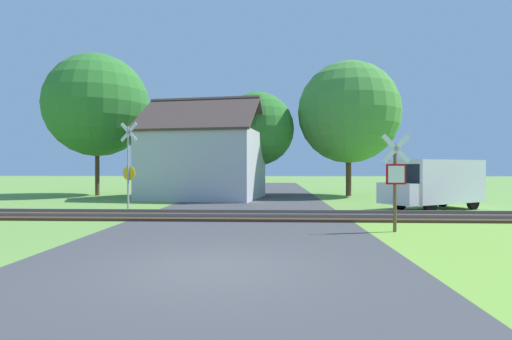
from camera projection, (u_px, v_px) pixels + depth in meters
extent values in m
plane|color=#6B9942|center=(210.00, 269.00, 7.49)|extent=(160.00, 160.00, 0.00)
cube|color=#424244|center=(223.00, 247.00, 9.49)|extent=(7.98, 80.00, 0.01)
cube|color=#422D1E|center=(242.00, 216.00, 15.18)|extent=(60.00, 2.60, 0.10)
cube|color=slate|center=(243.00, 211.00, 15.89)|extent=(60.00, 0.08, 0.12)
cube|color=slate|center=(240.00, 215.00, 14.46)|extent=(60.00, 0.08, 0.12)
cylinder|color=brown|center=(395.00, 188.00, 11.75)|extent=(0.10, 0.10, 2.60)
cube|color=red|center=(396.00, 174.00, 11.68)|extent=(0.60, 0.11, 0.60)
cube|color=white|center=(396.00, 174.00, 11.66)|extent=(0.49, 0.08, 0.49)
cube|color=white|center=(396.00, 149.00, 11.68)|extent=(0.87, 0.15, 0.88)
cube|color=white|center=(396.00, 149.00, 11.68)|extent=(0.87, 0.15, 0.88)
cylinder|color=#9E9EA5|center=(128.00, 168.00, 17.86)|extent=(0.09, 0.09, 3.74)
cube|color=white|center=(129.00, 132.00, 17.91)|extent=(0.86, 0.25, 0.88)
cube|color=white|center=(129.00, 132.00, 17.91)|extent=(0.86, 0.25, 0.88)
cylinder|color=yellow|center=(129.00, 173.00, 17.92)|extent=(0.63, 0.19, 0.64)
cube|color=#B7B7BC|center=(204.00, 165.00, 24.70)|extent=(7.45, 6.81, 4.09)
cube|color=#473833|center=(196.00, 113.00, 23.23)|extent=(7.40, 4.32, 2.32)
cube|color=#473833|center=(211.00, 119.00, 26.13)|extent=(7.40, 4.32, 2.32)
cube|color=brown|center=(233.00, 114.00, 24.33)|extent=(0.57, 0.57, 1.10)
cylinder|color=#513823|center=(349.00, 173.00, 26.67)|extent=(0.36, 0.36, 3.04)
sphere|color=#478E38|center=(349.00, 112.00, 26.64)|extent=(6.78, 6.78, 6.78)
cylinder|color=#513823|center=(97.00, 170.00, 27.08)|extent=(0.28, 0.28, 3.53)
sphere|color=#337A2D|center=(97.00, 105.00, 27.05)|extent=(6.91, 6.91, 6.91)
cylinder|color=#513823|center=(258.00, 176.00, 27.44)|extent=(0.47, 0.47, 2.67)
sphere|color=#337A2D|center=(258.00, 129.00, 27.42)|extent=(5.02, 5.02, 5.02)
cube|color=white|center=(437.00, 181.00, 18.00)|extent=(4.58, 3.77, 1.90)
cube|color=white|center=(398.00, 194.00, 16.85)|extent=(1.52, 1.91, 0.90)
cube|color=#19232D|center=(404.00, 174.00, 17.02)|extent=(0.85, 1.41, 0.85)
cube|color=navy|center=(419.00, 187.00, 18.84)|extent=(3.26, 1.93, 0.16)
cylinder|color=black|center=(401.00, 202.00, 18.02)|extent=(0.68, 0.50, 0.68)
cylinder|color=black|center=(430.00, 205.00, 16.64)|extent=(0.68, 0.50, 0.68)
cylinder|color=black|center=(443.00, 200.00, 19.36)|extent=(0.68, 0.50, 0.68)
cylinder|color=black|center=(473.00, 202.00, 17.99)|extent=(0.68, 0.50, 0.68)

